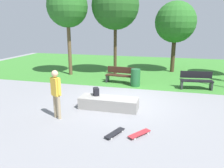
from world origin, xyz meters
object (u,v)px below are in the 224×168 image
object	(u,v)px
park_bench_near_lamppost	(120,75)
park_bench_far_left	(196,80)
backpack_on_ledge	(96,92)
skateboard_spare	(139,134)
tree_broad_elm	(115,6)
skater_performing_trick	(56,91)
concrete_ledge	(109,103)
tree_slender_maple	(67,7)
trash_bin	(135,78)
tree_leaning_ash	(175,22)
skateboard_by_ledge	(115,133)

from	to	relation	value
park_bench_near_lamppost	park_bench_far_left	size ratio (longest dim) A/B	1.00
backpack_on_ledge	skateboard_spare	distance (m)	2.95
backpack_on_ledge	tree_broad_elm	bearing A→B (deg)	-23.30
skateboard_spare	skater_performing_trick	bearing A→B (deg)	169.53
skater_performing_trick	tree_broad_elm	world-z (taller)	tree_broad_elm
concrete_ledge	park_bench_near_lamppost	bearing A→B (deg)	96.10
tree_broad_elm	tree_slender_maple	distance (m)	3.00
skater_performing_trick	trash_bin	distance (m)	5.33
concrete_ledge	tree_broad_elm	distance (m)	7.58
skater_performing_trick	park_bench_far_left	world-z (taller)	skater_performing_trick
park_bench_far_left	tree_slender_maple	world-z (taller)	tree_slender_maple
park_bench_near_lamppost	tree_leaning_ash	distance (m)	5.74
skateboard_by_ledge	tree_leaning_ash	distance (m)	10.69
skateboard_by_ledge	tree_slender_maple	size ratio (longest dim) A/B	0.14
skateboard_spare	trash_bin	world-z (taller)	trash_bin
park_bench_near_lamppost	tree_leaning_ash	xyz separation A→B (m)	(2.94, 3.97, 2.92)
concrete_ledge	backpack_on_ledge	size ratio (longest dim) A/B	7.27
skateboard_spare	backpack_on_ledge	bearing A→B (deg)	134.95
skateboard_by_ledge	skater_performing_trick	bearing A→B (deg)	163.05
park_bench_far_left	park_bench_near_lamppost	bearing A→B (deg)	177.05
skateboard_spare	tree_slender_maple	bearing A→B (deg)	127.76
tree_broad_elm	park_bench_far_left	bearing A→B (deg)	-26.17
skateboard_spare	tree_broad_elm	world-z (taller)	tree_broad_elm
trash_bin	backpack_on_ledge	bearing A→B (deg)	-108.08
park_bench_near_lamppost	skater_performing_trick	bearing A→B (deg)	-101.62
tree_broad_elm	tree_slender_maple	bearing A→B (deg)	-162.92
concrete_ledge	tree_slender_maple	size ratio (longest dim) A/B	0.41
backpack_on_ledge	skater_performing_trick	xyz separation A→B (m)	(-0.96, -1.50, 0.41)
concrete_ledge	backpack_on_ledge	distance (m)	0.70
skateboard_spare	tree_leaning_ash	size ratio (longest dim) A/B	0.16
tree_slender_maple	tree_broad_elm	bearing A→B (deg)	17.08
tree_broad_elm	trash_bin	distance (m)	5.07
skater_performing_trick	tree_leaning_ash	size ratio (longest dim) A/B	0.36
skater_performing_trick	tree_slender_maple	xyz separation A→B (m)	(-2.59, 6.67, 3.29)
skateboard_spare	trash_bin	bearing A→B (deg)	99.83
tree_broad_elm	tree_leaning_ash	world-z (taller)	tree_broad_elm
tree_slender_maple	trash_bin	world-z (taller)	tree_slender_maple
backpack_on_ledge	tree_leaning_ash	bearing A→B (deg)	-51.21
skater_performing_trick	tree_leaning_ash	bearing A→B (deg)	66.56
skateboard_by_ledge	skateboard_spare	distance (m)	0.74
skater_performing_trick	tree_broad_elm	size ratio (longest dim) A/B	0.29
tree_slender_maple	skater_performing_trick	bearing A→B (deg)	-68.77
skater_performing_trick	backpack_on_ledge	bearing A→B (deg)	57.37
backpack_on_ledge	park_bench_far_left	size ratio (longest dim) A/B	0.19
park_bench_far_left	trash_bin	world-z (taller)	trash_bin
park_bench_near_lamppost	tree_broad_elm	xyz separation A→B (m)	(-0.82, 2.21, 3.92)
skater_performing_trick	skateboard_spare	distance (m)	3.20
backpack_on_ledge	skateboard_spare	size ratio (longest dim) A/B	0.42
backpack_on_ledge	skater_performing_trick	bearing A→B (deg)	117.66
park_bench_far_left	tree_leaning_ash	world-z (taller)	tree_leaning_ash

